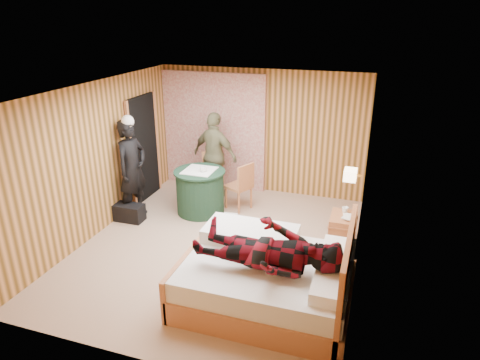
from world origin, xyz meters
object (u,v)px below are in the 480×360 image
(woman_standing, at_px, (132,169))
(man_on_bed, at_px, (268,241))
(duffel_bag, at_px, (129,212))
(man_at_table, at_px, (215,156))
(chair_far, at_px, (213,172))
(wall_lamp, at_px, (350,175))
(nightstand, at_px, (342,231))
(chair_near, at_px, (242,183))
(bed, at_px, (269,278))
(round_table, at_px, (200,191))

(woman_standing, relative_size, man_on_bed, 1.01)
(duffel_bag, height_order, man_at_table, man_at_table)
(chair_far, bearing_deg, man_on_bed, -81.08)
(duffel_bag, bearing_deg, wall_lamp, 0.82)
(man_at_table, bearing_deg, nightstand, 170.26)
(wall_lamp, relative_size, nightstand, 0.46)
(woman_standing, bearing_deg, chair_near, -54.74)
(duffel_bag, distance_m, man_on_bed, 3.53)
(wall_lamp, height_order, chair_near, wall_lamp)
(wall_lamp, distance_m, bed, 1.96)
(bed, relative_size, man_at_table, 1.24)
(man_at_table, bearing_deg, wall_lamp, 167.92)
(wall_lamp, bearing_deg, woman_standing, 177.58)
(wall_lamp, height_order, chair_far, wall_lamp)
(round_table, distance_m, chair_far, 0.74)
(wall_lamp, height_order, man_on_bed, man_on_bed)
(woman_standing, bearing_deg, duffel_bag, -169.63)
(nightstand, xyz_separation_m, chair_far, (-2.68, 1.22, 0.26))
(chair_near, height_order, man_at_table, man_at_table)
(man_on_bed, bearing_deg, chair_near, 114.02)
(round_table, bearing_deg, wall_lamp, -13.50)
(round_table, xyz_separation_m, duffel_bag, (-1.09, -0.73, -0.27))
(woman_standing, distance_m, man_at_table, 1.67)
(chair_near, relative_size, man_at_table, 0.53)
(chair_far, bearing_deg, bed, -79.49)
(round_table, bearing_deg, duffel_bag, -146.11)
(nightstand, xyz_separation_m, chair_near, (-1.95, 0.83, 0.25))
(round_table, height_order, chair_near, chair_near)
(chair_near, height_order, woman_standing, woman_standing)
(man_on_bed, bearing_deg, round_table, 128.75)
(nightstand, distance_m, chair_far, 2.95)
(nightstand, bearing_deg, chair_far, 155.54)
(nightstand, distance_m, woman_standing, 3.78)
(bed, relative_size, chair_near, 2.32)
(chair_near, relative_size, woman_standing, 0.51)
(wall_lamp, xyz_separation_m, bed, (-0.80, -1.51, -0.97))
(wall_lamp, height_order, nightstand, wall_lamp)
(woman_standing, xyz_separation_m, man_on_bed, (3.00, -1.90, 0.11))
(round_table, height_order, woman_standing, woman_standing)
(chair_far, xyz_separation_m, chair_near, (0.73, -0.39, -0.00))
(nightstand, xyz_separation_m, round_table, (-2.64, 0.49, 0.14))
(wall_lamp, xyz_separation_m, chair_far, (-2.72, 1.38, -0.76))
(man_on_bed, bearing_deg, chair_far, 121.98)
(wall_lamp, distance_m, round_table, 2.90)
(bed, distance_m, chair_far, 3.47)
(wall_lamp, bearing_deg, chair_far, 153.15)
(bed, bearing_deg, round_table, 131.15)
(wall_lamp, relative_size, woman_standing, 0.14)
(bed, xyz_separation_m, man_on_bed, (0.03, -0.23, 0.67))
(wall_lamp, relative_size, bed, 0.12)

